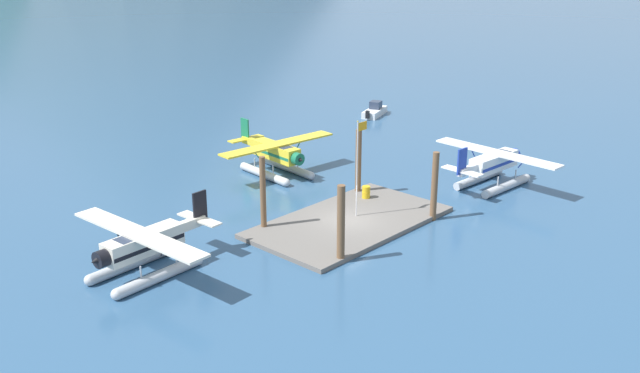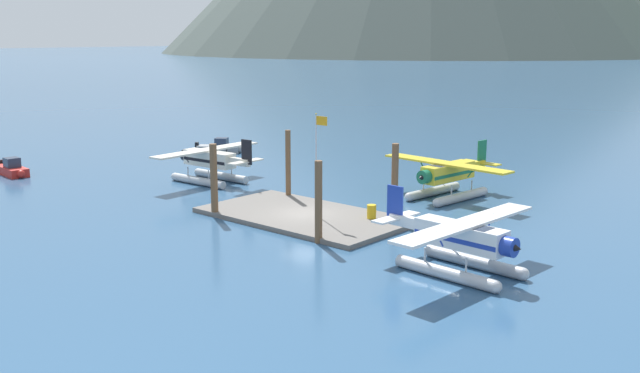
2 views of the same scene
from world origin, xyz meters
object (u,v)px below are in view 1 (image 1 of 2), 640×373
(flagpole, at_px, (358,158))
(seaplane_cream_port_fwd, at_px, (144,249))
(fuel_drum, at_px, (366,192))
(seaplane_yellow_bow_right, at_px, (276,156))
(seaplane_white_stbd_aft, at_px, (494,166))
(boat_white_open_east, at_px, (375,111))

(flagpole, xyz_separation_m, seaplane_cream_port_fwd, (-14.53, 3.35, -2.77))
(seaplane_cream_port_fwd, bearing_deg, fuel_drum, -5.29)
(seaplane_yellow_bow_right, xyz_separation_m, seaplane_white_stbd_aft, (9.35, -14.10, 0.00))
(boat_white_open_east, bearing_deg, seaplane_cream_port_fwd, -159.45)
(flagpole, xyz_separation_m, seaplane_yellow_bow_right, (2.90, 10.92, -2.77))
(flagpole, distance_m, boat_white_open_east, 30.23)
(seaplane_yellow_bow_right, relative_size, seaplane_white_stbd_aft, 1.00)
(flagpole, relative_size, seaplane_yellow_bow_right, 0.63)
(seaplane_white_stbd_aft, height_order, seaplane_cream_port_fwd, same)
(flagpole, relative_size, boat_white_open_east, 1.40)
(flagpole, xyz_separation_m, seaplane_white_stbd_aft, (12.24, -3.18, -2.77))
(seaplane_white_stbd_aft, bearing_deg, flagpole, 165.43)
(flagpole, height_order, seaplane_yellow_bow_right, flagpole)
(seaplane_white_stbd_aft, distance_m, boat_white_open_east, 24.16)
(flagpole, height_order, boat_white_open_east, flagpole)
(fuel_drum, relative_size, seaplane_cream_port_fwd, 0.08)
(fuel_drum, xyz_separation_m, seaplane_cream_port_fwd, (-17.54, 1.62, 0.84))
(fuel_drum, bearing_deg, seaplane_yellow_bow_right, 90.71)
(seaplane_yellow_bow_right, relative_size, seaplane_cream_port_fwd, 1.00)
(flagpole, height_order, seaplane_white_stbd_aft, flagpole)
(seaplane_yellow_bow_right, bearing_deg, seaplane_white_stbd_aft, -56.46)
(fuel_drum, height_order, seaplane_cream_port_fwd, seaplane_cream_port_fwd)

